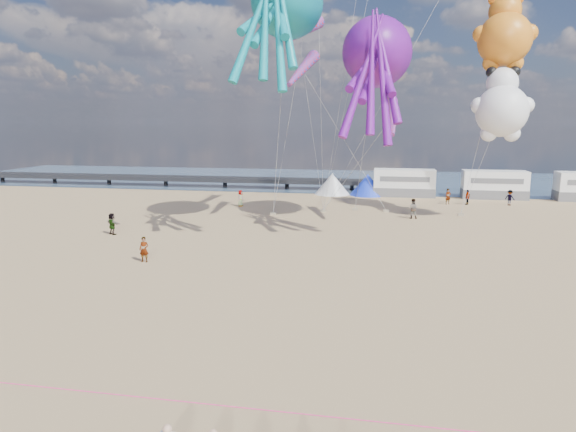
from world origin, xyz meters
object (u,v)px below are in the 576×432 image
(sandbag_c, at_px, (461,215))
(kite_panda, at_px, (502,111))
(motorhome_0, at_px, (404,183))
(tent_white, at_px, (332,184))
(kite_octopus_purple, at_px, (377,52))
(beachgoer_4, at_px, (112,224))
(standing_person, at_px, (144,249))
(sandbag_d, at_px, (386,211))
(beachgoer_5, at_px, (448,196))
(sandbag_b, at_px, (355,209))
(windsock_right, at_px, (392,117))
(kite_octopus_teal, at_px, (287,2))
(motorhome_1, at_px, (494,185))
(tent_blue, at_px, (368,185))
(sandbag_e, at_px, (323,211))
(beachgoer_3, at_px, (467,197))
(windsock_left, at_px, (304,31))
(beachgoer_2, at_px, (510,198))
(kite_teddy_orange, at_px, (505,39))
(sandbag_a, at_px, (273,213))
(beachgoer_0, at_px, (240,198))
(beachgoer_1, at_px, (413,209))
(windsock_mid, at_px, (302,69))

(sandbag_c, relative_size, kite_panda, 0.07)
(motorhome_0, relative_size, sandbag_c, 13.20)
(motorhome_0, bearing_deg, kite_panda, -64.82)
(tent_white, height_order, kite_octopus_purple, kite_octopus_purple)
(beachgoer_4, distance_m, kite_octopus_purple, 23.69)
(standing_person, distance_m, sandbag_d, 24.45)
(tent_white, relative_size, beachgoer_5, 2.51)
(beachgoer_4, height_order, sandbag_d, beachgoer_4)
(kite_panda, bearing_deg, sandbag_b, 156.79)
(motorhome_0, relative_size, windsock_right, 1.17)
(sandbag_d, distance_m, kite_octopus_teal, 20.31)
(beachgoer_4, bearing_deg, motorhome_1, -113.57)
(beachgoer_5, relative_size, sandbag_c, 3.18)
(tent_white, relative_size, kite_octopus_teal, 0.34)
(standing_person, relative_size, kite_panda, 0.22)
(tent_blue, distance_m, sandbag_e, 12.43)
(beachgoer_3, bearing_deg, sandbag_c, 24.44)
(kite_octopus_purple, bearing_deg, beachgoer_5, 55.49)
(sandbag_d, distance_m, windsock_left, 17.37)
(tent_white, distance_m, beachgoer_2, 18.71)
(beachgoer_3, bearing_deg, kite_teddy_orange, 43.62)
(kite_octopus_purple, distance_m, kite_teddy_orange, 10.83)
(sandbag_a, bearing_deg, beachgoer_4, -134.20)
(tent_blue, distance_m, kite_teddy_orange, 21.48)
(standing_person, distance_m, kite_panda, 29.25)
(beachgoer_0, height_order, windsock_right, windsock_right)
(tent_white, relative_size, sandbag_a, 8.00)
(sandbag_b, relative_size, windsock_right, 0.09)
(motorhome_1, bearing_deg, kite_octopus_teal, -133.15)
(tent_white, bearing_deg, beachgoer_4, -119.51)
(sandbag_c, relative_size, kite_octopus_purple, 0.04)
(sandbag_e, bearing_deg, beachgoer_2, 21.83)
(beachgoer_2, bearing_deg, motorhome_0, 11.09)
(sandbag_a, bearing_deg, sandbag_b, 26.54)
(sandbag_b, distance_m, sandbag_d, 2.86)
(kite_octopus_purple, height_order, windsock_left, kite_octopus_purple)
(beachgoer_1, relative_size, sandbag_c, 3.42)
(sandbag_c, xyz_separation_m, sandbag_e, (-12.12, -0.18, 0.00))
(kite_panda, bearing_deg, motorhome_1, 74.26)
(beachgoer_2, bearing_deg, kite_octopus_purple, 78.72)
(tent_white, distance_m, beachgoer_3, 14.91)
(sandbag_b, distance_m, windsock_mid, 14.38)
(sandbag_d, bearing_deg, windsock_right, -88.06)
(beachgoer_3, xyz_separation_m, kite_teddy_orange, (0.85, -7.73, 13.89))
(kite_teddy_orange, bearing_deg, sandbag_e, 163.46)
(standing_person, xyz_separation_m, kite_octopus_purple, (12.91, 14.06, 12.61))
(windsock_mid, bearing_deg, tent_white, 98.08)
(motorhome_0, relative_size, beachgoer_3, 4.41)
(motorhome_1, distance_m, beachgoer_3, 6.13)
(motorhome_1, height_order, windsock_right, windsock_right)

